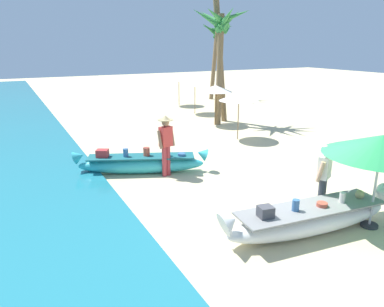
{
  "coord_description": "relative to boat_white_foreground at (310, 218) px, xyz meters",
  "views": [
    {
      "loc": [
        -5.51,
        -5.95,
        3.79
      ],
      "look_at": [
        -1.12,
        2.52,
        0.9
      ],
      "focal_mm": 34.09,
      "sensor_mm": 36.0,
      "label": 1
    }
  ],
  "objects": [
    {
      "name": "palm_tree_mid_cluster",
      "position": [
        3.86,
        9.96,
        4.05
      ],
      "size": [
        2.52,
        2.78,
        5.4
      ],
      "color": "brown",
      "rests_on": "ground"
    },
    {
      "name": "boat_white_foreground",
      "position": [
        0.0,
        0.0,
        0.0
      ],
      "size": [
        4.24,
        1.17,
        0.88
      ],
      "color": "white",
      "rests_on": "ground"
    },
    {
      "name": "parasol_row_3",
      "position": [
        4.57,
        15.94,
        1.43
      ],
      "size": [
        1.6,
        1.6,
        1.91
      ],
      "color": "#8E6B47",
      "rests_on": "ground"
    },
    {
      "name": "person_vendor_hatted",
      "position": [
        -1.28,
        4.51,
        0.74
      ],
      "size": [
        0.58,
        0.44,
        1.82
      ],
      "color": "#B2383D",
      "rests_on": "ground"
    },
    {
      "name": "parasol_row_1",
      "position": [
        3.65,
        9.97,
        1.43
      ],
      "size": [
        1.6,
        1.6,
        1.91
      ],
      "color": "#8E6B47",
      "rests_on": "ground"
    },
    {
      "name": "boat_cyan_midground",
      "position": [
        -1.86,
        5.08,
        -0.02
      ],
      "size": [
        3.9,
        2.06,
        0.8
      ],
      "color": "#33B2BC",
      "rests_on": "ground"
    },
    {
      "name": "patio_umbrella_large",
      "position": [
        1.34,
        -0.41,
        1.49
      ],
      "size": [
        2.3,
        2.3,
        2.03
      ],
      "color": "#B7B7BC",
      "rests_on": "ground"
    },
    {
      "name": "person_tourist_customer",
      "position": [
        0.82,
        0.5,
        0.61
      ],
      "size": [
        0.57,
        0.42,
        1.65
      ],
      "color": "#333842",
      "rests_on": "ground"
    },
    {
      "name": "palm_tree_tall_inland",
      "position": [
        8.15,
        17.45,
        3.85
      ],
      "size": [
        2.71,
        2.47,
        5.21
      ],
      "color": "brown",
      "rests_on": "ground"
    },
    {
      "name": "ground_plane",
      "position": [
        0.2,
        1.02,
        -0.32
      ],
      "size": [
        80.0,
        80.0,
        0.0
      ],
      "primitive_type": "plane",
      "color": "beige"
    },
    {
      "name": "parasol_row_0",
      "position": [
        3.05,
        7.13,
        1.43
      ],
      "size": [
        1.6,
        1.6,
        1.91
      ],
      "color": "#8E6B47",
      "rests_on": "ground"
    },
    {
      "name": "parasol_row_2",
      "position": [
        4.18,
        13.05,
        1.43
      ],
      "size": [
        1.6,
        1.6,
        1.91
      ],
      "color": "#8E6B47",
      "rests_on": "ground"
    }
  ]
}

